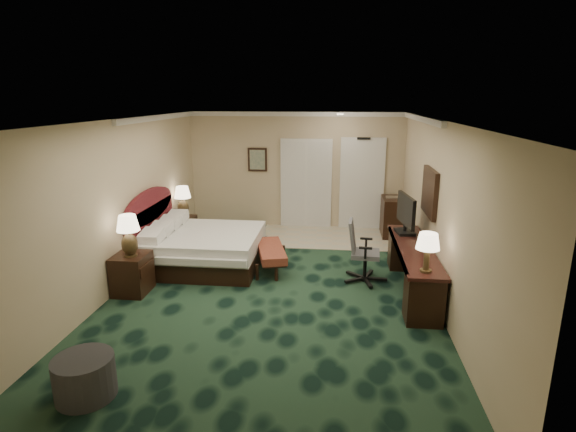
# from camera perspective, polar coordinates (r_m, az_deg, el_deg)

# --- Properties ---
(floor) EXTENTS (5.00, 7.50, 0.00)m
(floor) POSITION_cam_1_polar(r_m,az_deg,el_deg) (7.40, -1.78, -9.30)
(floor) COLOR black
(floor) RESTS_ON ground
(ceiling) EXTENTS (5.00, 7.50, 0.00)m
(ceiling) POSITION_cam_1_polar(r_m,az_deg,el_deg) (6.76, -1.97, 12.06)
(ceiling) COLOR silver
(ceiling) RESTS_ON wall_back
(wall_back) EXTENTS (5.00, 0.00, 2.70)m
(wall_back) POSITION_cam_1_polar(r_m,az_deg,el_deg) (10.61, 0.98, 5.79)
(wall_back) COLOR tan
(wall_back) RESTS_ON ground
(wall_front) EXTENTS (5.00, 0.00, 2.70)m
(wall_front) POSITION_cam_1_polar(r_m,az_deg,el_deg) (3.52, -10.73, -14.06)
(wall_front) COLOR tan
(wall_front) RESTS_ON ground
(wall_left) EXTENTS (0.00, 7.50, 2.70)m
(wall_left) POSITION_cam_1_polar(r_m,az_deg,el_deg) (7.71, -20.60, 1.33)
(wall_left) COLOR tan
(wall_left) RESTS_ON ground
(wall_right) EXTENTS (0.00, 7.50, 2.70)m
(wall_right) POSITION_cam_1_polar(r_m,az_deg,el_deg) (7.06, 18.65, 0.31)
(wall_right) COLOR tan
(wall_right) RESTS_ON ground
(crown_molding) EXTENTS (5.00, 7.50, 0.10)m
(crown_molding) POSITION_cam_1_polar(r_m,az_deg,el_deg) (6.76, -1.97, 11.64)
(crown_molding) COLOR silver
(crown_molding) RESTS_ON wall_back
(tile_patch) EXTENTS (3.20, 1.70, 0.01)m
(tile_patch) POSITION_cam_1_polar(r_m,az_deg,el_deg) (10.05, 5.62, -2.68)
(tile_patch) COLOR #BCB7A3
(tile_patch) RESTS_ON ground
(headboard) EXTENTS (0.12, 2.00, 1.40)m
(headboard) POSITION_cam_1_polar(r_m,az_deg,el_deg) (8.72, -16.97, -1.28)
(headboard) COLOR #4A1016
(headboard) RESTS_ON ground
(entry_door) EXTENTS (1.02, 0.06, 2.18)m
(entry_door) POSITION_cam_1_polar(r_m,az_deg,el_deg) (10.61, 9.35, 3.95)
(entry_door) COLOR silver
(entry_door) RESTS_ON ground
(closet_doors) EXTENTS (1.20, 0.06, 2.10)m
(closet_doors) POSITION_cam_1_polar(r_m,az_deg,el_deg) (10.60, 2.30, 4.13)
(closet_doors) COLOR silver
(closet_doors) RESTS_ON ground
(wall_art) EXTENTS (0.45, 0.06, 0.55)m
(wall_art) POSITION_cam_1_polar(r_m,az_deg,el_deg) (10.65, -3.90, 7.16)
(wall_art) COLOR slate
(wall_art) RESTS_ON wall_back
(wall_mirror) EXTENTS (0.05, 0.95, 0.75)m
(wall_mirror) POSITION_cam_1_polar(r_m,az_deg,el_deg) (7.58, 17.55, 2.92)
(wall_mirror) COLOR white
(wall_mirror) RESTS_ON wall_right
(bed) EXTENTS (1.98, 1.84, 0.63)m
(bed) POSITION_cam_1_polar(r_m,az_deg,el_deg) (8.45, -10.42, -4.12)
(bed) COLOR silver
(bed) RESTS_ON ground
(nightstand_near) EXTENTS (0.51, 0.58, 0.63)m
(nightstand_near) POSITION_cam_1_polar(r_m,az_deg,el_deg) (7.60, -19.19, -6.93)
(nightstand_near) COLOR black
(nightstand_near) RESTS_ON ground
(nightstand_far) EXTENTS (0.43, 0.49, 0.53)m
(nightstand_far) POSITION_cam_1_polar(r_m,az_deg,el_deg) (9.95, -12.95, -1.62)
(nightstand_far) COLOR black
(nightstand_far) RESTS_ON ground
(lamp_near) EXTENTS (0.36, 0.36, 0.66)m
(lamp_near) POSITION_cam_1_polar(r_m,az_deg,el_deg) (7.33, -19.55, -2.38)
(lamp_near) COLOR black
(lamp_near) RESTS_ON nightstand_near
(lamp_far) EXTENTS (0.42, 0.42, 0.66)m
(lamp_far) POSITION_cam_1_polar(r_m,az_deg,el_deg) (9.85, -13.20, 1.80)
(lamp_far) COLOR black
(lamp_far) RESTS_ON nightstand_far
(bed_bench) EXTENTS (0.73, 1.31, 0.42)m
(bed_bench) POSITION_cam_1_polar(r_m,az_deg,el_deg) (8.15, -2.16, -5.36)
(bed_bench) COLOR maroon
(bed_bench) RESTS_ON ground
(ottoman) EXTENTS (0.64, 0.64, 0.44)m
(ottoman) POSITION_cam_1_polar(r_m,az_deg,el_deg) (5.38, -24.41, -18.14)
(ottoman) COLOR #2A2A2A
(ottoman) RESTS_ON ground
(desk) EXTENTS (0.55, 2.55, 0.74)m
(desk) POSITION_cam_1_polar(r_m,az_deg,el_deg) (7.49, 15.49, -6.52)
(desk) COLOR black
(desk) RESTS_ON ground
(tv) EXTENTS (0.20, 0.87, 0.68)m
(tv) POSITION_cam_1_polar(r_m,az_deg,el_deg) (7.98, 14.73, 0.19)
(tv) COLOR black
(tv) RESTS_ON desk
(desk_lamp) EXTENTS (0.36, 0.36, 0.56)m
(desk_lamp) POSITION_cam_1_polar(r_m,az_deg,el_deg) (6.33, 17.26, -4.43)
(desk_lamp) COLOR black
(desk_lamp) RESTS_ON desk
(desk_chair) EXTENTS (0.66, 0.62, 1.05)m
(desk_chair) POSITION_cam_1_polar(r_m,az_deg,el_deg) (7.65, 9.83, -4.45)
(desk_chair) COLOR #4F4D59
(desk_chair) RESTS_ON ground
(minibar) EXTENTS (0.45, 0.82, 0.86)m
(minibar) POSITION_cam_1_polar(r_m,az_deg,el_deg) (10.30, 13.08, -0.11)
(minibar) COLOR black
(minibar) RESTS_ON ground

